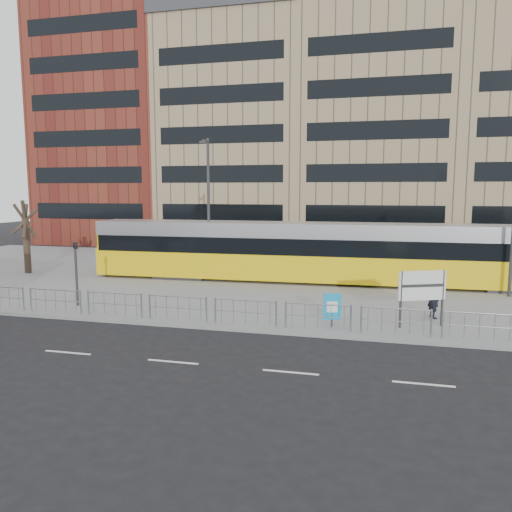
% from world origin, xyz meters
% --- Properties ---
extents(ground, '(120.00, 120.00, 0.00)m').
position_xyz_m(ground, '(0.00, 0.00, 0.00)').
color(ground, black).
rests_on(ground, ground).
extents(plaza, '(64.00, 24.00, 0.15)m').
position_xyz_m(plaza, '(0.00, 12.00, 0.07)').
color(plaza, gray).
rests_on(plaza, ground).
extents(kerb, '(64.00, 0.25, 0.17)m').
position_xyz_m(kerb, '(0.00, 0.05, 0.07)').
color(kerb, gray).
rests_on(kerb, ground).
extents(building_row, '(70.40, 18.40, 31.20)m').
position_xyz_m(building_row, '(1.55, 34.27, 12.91)').
color(building_row, maroon).
rests_on(building_row, ground).
extents(pedestrian_barrier, '(32.07, 0.07, 1.10)m').
position_xyz_m(pedestrian_barrier, '(2.00, 0.50, 0.98)').
color(pedestrian_barrier, gray).
rests_on(pedestrian_barrier, plaza).
extents(road_markings, '(62.00, 0.12, 0.01)m').
position_xyz_m(road_markings, '(1.00, -4.00, 0.01)').
color(road_markings, white).
rests_on(road_markings, ground).
extents(tram, '(30.59, 3.69, 3.60)m').
position_xyz_m(tram, '(2.20, 11.13, 1.95)').
color(tram, yellow).
rests_on(tram, plaza).
extents(station_sign, '(1.89, 0.87, 2.32)m').
position_xyz_m(station_sign, '(6.35, 2.01, 1.76)').
color(station_sign, '#2D2D30').
rests_on(station_sign, plaza).
extents(ad_panel, '(0.72, 0.23, 1.37)m').
position_xyz_m(ad_panel, '(2.81, 1.18, 0.95)').
color(ad_panel, '#2D2D30').
rests_on(ad_panel, plaza).
extents(pedestrian, '(0.68, 0.82, 1.91)m').
position_xyz_m(pedestrian, '(6.98, 3.61, 1.10)').
color(pedestrian, black).
rests_on(pedestrian, plaza).
extents(traffic_light_west, '(0.22, 0.24, 3.10)m').
position_xyz_m(traffic_light_west, '(-9.54, 1.97, 2.12)').
color(traffic_light_west, '#2D2D30').
rests_on(traffic_light_west, plaza).
extents(lamp_post_west, '(0.45, 1.04, 8.78)m').
position_xyz_m(lamp_post_west, '(-6.04, 11.21, 4.92)').
color(lamp_post_west, '#2D2D30').
rests_on(lamp_post_west, plaza).
extents(bare_tree, '(4.39, 4.39, 7.00)m').
position_xyz_m(bare_tree, '(-18.43, 9.67, 5.15)').
color(bare_tree, black).
rests_on(bare_tree, plaza).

